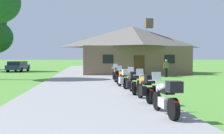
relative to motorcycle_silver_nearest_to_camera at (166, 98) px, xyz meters
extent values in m
plane|color=#4C8433|center=(-2.36, 13.78, -0.62)|extent=(500.00, 500.00, 0.00)
cube|color=gray|center=(-2.36, 11.78, -0.59)|extent=(6.40, 80.00, 0.06)
cylinder|color=black|center=(-0.05, 0.87, -0.24)|extent=(0.15, 0.65, 0.64)
cylinder|color=black|center=(0.03, -0.57, -0.24)|extent=(0.19, 0.65, 0.64)
cube|color=silver|center=(-0.01, 0.13, -0.18)|extent=(0.29, 0.57, 0.30)
ellipsoid|color=#B2B5BC|center=(-0.02, 0.39, 0.27)|extent=(0.33, 0.54, 0.26)
cube|color=black|center=(0.00, -0.07, 0.18)|extent=(0.31, 0.53, 0.10)
cylinder|color=silver|center=(-0.05, 0.83, 0.46)|extent=(0.66, 0.07, 0.03)
cylinder|color=silver|center=(-0.05, 0.87, 0.12)|extent=(0.07, 0.24, 0.73)
cube|color=#B2BCC6|center=(-0.05, 0.93, 0.60)|extent=(0.33, 0.13, 0.27)
sphere|color=silver|center=(-0.05, 0.83, 0.32)|extent=(0.11, 0.11, 0.11)
cube|color=black|center=(0.03, -0.62, 0.40)|extent=(0.42, 0.38, 0.32)
cube|color=red|center=(0.04, -0.79, -0.01)|extent=(0.14, 0.04, 0.06)
cylinder|color=silver|center=(0.15, -0.24, -0.34)|extent=(0.10, 0.55, 0.07)
cylinder|color=black|center=(-0.05, 3.58, -0.24)|extent=(0.15, 0.65, 0.64)
cylinder|color=black|center=(0.03, 2.15, -0.24)|extent=(0.19, 0.65, 0.64)
cube|color=silver|center=(-0.01, 2.85, -0.18)|extent=(0.29, 0.57, 0.30)
ellipsoid|color=orange|center=(-0.03, 3.10, 0.27)|extent=(0.33, 0.54, 0.26)
cube|color=black|center=(0.00, 2.65, 0.18)|extent=(0.31, 0.54, 0.10)
cylinder|color=silver|center=(-0.05, 3.54, 0.46)|extent=(0.66, 0.07, 0.03)
cylinder|color=silver|center=(-0.05, 3.58, 0.12)|extent=(0.07, 0.24, 0.73)
cube|color=#B2BCC6|center=(-0.06, 3.64, 0.60)|extent=(0.33, 0.13, 0.27)
sphere|color=silver|center=(-0.05, 3.54, 0.32)|extent=(0.11, 0.11, 0.11)
cube|color=black|center=(0.03, 2.10, 0.40)|extent=(0.42, 0.38, 0.32)
cube|color=red|center=(0.04, 1.93, -0.01)|extent=(0.14, 0.04, 0.06)
cylinder|color=silver|center=(0.15, 2.47, -0.34)|extent=(0.10, 0.55, 0.07)
cube|color=black|center=(-0.23, 2.18, -0.06)|extent=(0.22, 0.41, 0.36)
cube|color=black|center=(0.29, 2.21, -0.06)|extent=(0.22, 0.41, 0.36)
cylinder|color=black|center=(-0.04, 6.02, -0.24)|extent=(0.15, 0.65, 0.64)
cylinder|color=black|center=(-0.13, 4.58, -0.24)|extent=(0.19, 0.65, 0.64)
cube|color=silver|center=(-0.08, 5.28, -0.18)|extent=(0.29, 0.57, 0.30)
ellipsoid|color=maroon|center=(-0.07, 5.54, 0.27)|extent=(0.33, 0.54, 0.26)
cube|color=black|center=(-0.10, 5.08, 0.18)|extent=(0.31, 0.54, 0.10)
cylinder|color=silver|center=(-0.04, 5.98, 0.46)|extent=(0.66, 0.07, 0.03)
cylinder|color=silver|center=(-0.04, 6.02, 0.12)|extent=(0.07, 0.24, 0.73)
cube|color=#B2BCC6|center=(-0.04, 6.08, 0.60)|extent=(0.33, 0.13, 0.27)
sphere|color=silver|center=(-0.04, 5.98, 0.32)|extent=(0.11, 0.11, 0.11)
cube|color=black|center=(-0.13, 4.53, 0.40)|extent=(0.42, 0.38, 0.32)
cube|color=red|center=(-0.14, 4.36, -0.01)|extent=(0.14, 0.04, 0.06)
cylinder|color=silver|center=(0.03, 4.89, -0.34)|extent=(0.10, 0.55, 0.07)
cube|color=black|center=(-0.38, 4.64, -0.06)|extent=(0.22, 0.41, 0.36)
cube|color=black|center=(0.14, 4.61, -0.06)|extent=(0.22, 0.41, 0.36)
cylinder|color=black|center=(-0.33, 8.47, -0.24)|extent=(0.18, 0.65, 0.64)
cylinder|color=black|center=(-0.17, 7.03, -0.24)|extent=(0.22, 0.65, 0.64)
cube|color=silver|center=(-0.25, 7.73, -0.18)|extent=(0.32, 0.59, 0.30)
ellipsoid|color=orange|center=(-0.28, 7.99, 0.27)|extent=(0.36, 0.55, 0.26)
cube|color=black|center=(-0.22, 7.53, 0.18)|extent=(0.34, 0.55, 0.10)
cylinder|color=silver|center=(-0.32, 8.43, 0.46)|extent=(0.66, 0.11, 0.03)
cylinder|color=silver|center=(-0.33, 8.47, 0.12)|extent=(0.09, 0.24, 0.73)
cube|color=#B2BCC6|center=(-0.34, 8.53, 0.60)|extent=(0.33, 0.14, 0.27)
sphere|color=silver|center=(-0.32, 8.43, 0.32)|extent=(0.11, 0.11, 0.11)
cube|color=#B7B7BC|center=(-0.16, 6.99, 0.40)|extent=(0.44, 0.40, 0.32)
cube|color=red|center=(-0.14, 6.82, -0.01)|extent=(0.14, 0.05, 0.06)
cylinder|color=silver|center=(-0.07, 7.37, -0.34)|extent=(0.13, 0.55, 0.07)
cube|color=#B7B7BC|center=(-0.43, 7.06, -0.06)|extent=(0.24, 0.42, 0.36)
cube|color=#B7B7BC|center=(0.08, 7.11, -0.06)|extent=(0.24, 0.42, 0.36)
cylinder|color=black|center=(-0.28, 11.23, -0.24)|extent=(0.12, 0.64, 0.64)
cylinder|color=black|center=(-0.25, 9.79, -0.24)|extent=(0.16, 0.64, 0.64)
cube|color=silver|center=(-0.26, 10.49, -0.18)|extent=(0.27, 0.56, 0.30)
ellipsoid|color=orange|center=(-0.27, 10.75, 0.27)|extent=(0.31, 0.52, 0.26)
cube|color=black|center=(-0.26, 10.29, 0.18)|extent=(0.29, 0.52, 0.10)
cylinder|color=silver|center=(-0.27, 11.19, 0.46)|extent=(0.66, 0.04, 0.03)
cylinder|color=silver|center=(-0.28, 11.23, 0.12)|extent=(0.06, 0.24, 0.73)
cube|color=#B2BCC6|center=(-0.28, 11.29, 0.60)|extent=(0.32, 0.11, 0.27)
sphere|color=silver|center=(-0.27, 11.19, 0.32)|extent=(0.11, 0.11, 0.11)
cube|color=black|center=(-0.25, 9.74, 0.40)|extent=(0.41, 0.37, 0.32)
cube|color=red|center=(-0.25, 9.57, -0.01)|extent=(0.14, 0.03, 0.06)
cylinder|color=silver|center=(-0.12, 10.11, -0.34)|extent=(0.08, 0.55, 0.07)
cube|color=black|center=(-0.51, 9.84, -0.06)|extent=(0.21, 0.40, 0.36)
cube|color=black|center=(0.01, 9.85, -0.06)|extent=(0.21, 0.40, 0.36)
cylinder|color=black|center=(0.02, 13.67, -0.24)|extent=(0.12, 0.64, 0.64)
cylinder|color=black|center=(-0.01, 12.23, -0.24)|extent=(0.17, 0.64, 0.64)
cube|color=silver|center=(0.00, 12.93, -0.18)|extent=(0.27, 0.57, 0.30)
ellipsoid|color=#B2B5BC|center=(0.01, 13.19, 0.27)|extent=(0.31, 0.53, 0.26)
cube|color=black|center=(0.00, 12.73, 0.18)|extent=(0.29, 0.53, 0.10)
cylinder|color=silver|center=(0.02, 13.63, 0.46)|extent=(0.66, 0.05, 0.03)
cylinder|color=silver|center=(0.02, 13.67, 0.12)|extent=(0.06, 0.24, 0.73)
cube|color=#B2BCC6|center=(0.02, 13.73, 0.60)|extent=(0.32, 0.12, 0.27)
sphere|color=silver|center=(0.02, 13.63, 0.32)|extent=(0.11, 0.11, 0.11)
cube|color=black|center=(-0.01, 12.18, 0.40)|extent=(0.41, 0.37, 0.32)
cube|color=red|center=(-0.02, 12.01, -0.01)|extent=(0.14, 0.03, 0.06)
cylinder|color=silver|center=(0.14, 12.55, -0.34)|extent=(0.08, 0.55, 0.07)
cube|color=black|center=(-0.27, 12.29, -0.06)|extent=(0.21, 0.40, 0.36)
cube|color=black|center=(0.25, 12.28, -0.06)|extent=(0.21, 0.40, 0.36)
cube|color=brown|center=(3.16, 23.64, 0.95)|extent=(11.68, 8.83, 3.13)
pyramid|color=#5B5651|center=(3.16, 23.64, 3.80)|extent=(12.38, 9.36, 2.57)
cube|color=brown|center=(5.26, 23.64, 5.43)|extent=(0.90, 0.90, 1.10)
cube|color=#472D19|center=(3.16, 19.19, 0.43)|extent=(1.10, 0.08, 2.10)
cube|color=black|center=(-0.11, 19.19, 1.10)|extent=(1.10, 0.06, 0.90)
cube|color=black|center=(6.43, 19.19, 1.10)|extent=(1.10, 0.06, 0.90)
cylinder|color=black|center=(5.29, 16.55, -0.19)|extent=(0.14, 0.14, 0.86)
cylinder|color=black|center=(5.12, 16.49, -0.19)|extent=(0.14, 0.14, 0.86)
cube|color=#5B6638|center=(5.21, 16.52, 0.52)|extent=(0.41, 0.33, 0.56)
cylinder|color=#5B6638|center=(5.42, 16.60, 0.50)|extent=(0.09, 0.09, 0.58)
cylinder|color=#5B6638|center=(4.99, 16.44, 0.50)|extent=(0.09, 0.09, 0.58)
sphere|color=tan|center=(5.21, 16.52, 0.94)|extent=(0.21, 0.21, 0.21)
cylinder|color=#B2AD99|center=(5.21, 16.52, 1.04)|extent=(0.22, 0.22, 0.05)
cube|color=navy|center=(-11.35, 28.19, 0.00)|extent=(2.20, 4.73, 0.60)
cube|color=black|center=(-11.37, 27.99, 0.54)|extent=(1.87, 3.34, 0.48)
cylinder|color=black|center=(-12.08, 29.68, -0.30)|extent=(0.27, 0.66, 0.64)
cylinder|color=black|center=(-10.39, 29.54, -0.30)|extent=(0.27, 0.66, 0.64)
cylinder|color=black|center=(-12.31, 26.83, -0.30)|extent=(0.27, 0.66, 0.64)
cylinder|color=black|center=(-10.62, 26.70, -0.30)|extent=(0.27, 0.66, 0.64)
camera|label=1|loc=(-2.47, -7.78, 1.21)|focal=42.07mm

